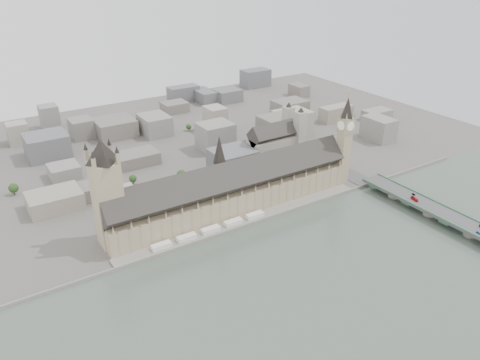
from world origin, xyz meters
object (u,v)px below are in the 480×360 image
car_blue (479,233)px  car_silver (414,194)px  elizabeth_tower (345,135)px  westminster_abbey (277,143)px  westminster_bridge (424,207)px  victoria_tower (107,189)px  palace_of_westminster (232,190)px  red_bus_north (415,199)px

car_blue → car_silver: size_ratio=1.10×
elizabeth_tower → westminster_abbey: size_ratio=1.58×
westminster_bridge → victoria_tower: bearing=158.2°
victoria_tower → car_blue: (277.46, -176.72, -44.21)m
westminster_abbey → car_blue: size_ratio=15.48×
palace_of_westminster → car_silver: (167.07, -89.57, -11.80)m
westminster_bridge → westminster_abbey: size_ratio=4.78×
victoria_tower → westminster_abbey: size_ratio=1.47×
westminster_bridge → palace_of_westminster: bearing=146.5°
westminster_abbey → car_silver: (56.14, -164.87, -14.17)m
westminster_abbey → elizabeth_tower: bearing=-72.7°
palace_of_westminster → elizabeth_tower: bearing=-4.8°
car_silver → car_blue: bearing=-88.4°
car_blue → palace_of_westminster: bearing=141.9°
palace_of_westminster → victoria_tower: victoria_tower is taller
elizabeth_tower → palace_of_westminster: bearing=175.2°
elizabeth_tower → victoria_tower: elizabeth_tower is taller
palace_of_westminster → westminster_bridge: palace_of_westminster is taller
westminster_bridge → car_blue: 63.83m
palace_of_westminster → elizabeth_tower: 142.94m
palace_of_westminster → westminster_abbey: (110.92, 75.30, 2.38)m
red_bus_north → elizabeth_tower: bearing=115.6°
elizabeth_tower → red_bus_north: size_ratio=11.16×
elizabeth_tower → car_silver: size_ratio=26.86×
victoria_tower → car_blue: bearing=-32.5°
westminster_abbey → red_bus_north: 179.81m
elizabeth_tower → car_blue: elizabeth_tower is taller
elizabeth_tower → car_silver: bearing=-69.5°
red_bus_north → car_blue: bearing=-80.1°
car_blue → car_silver: car_blue is taller
palace_of_westminster → car_silver: 189.93m
elizabeth_tower → westminster_abbey: bearing=107.3°
westminster_abbey → car_silver: 174.74m
red_bus_north → westminster_bridge: bearing=-57.5°
elizabeth_tower → westminster_abbey: (-27.08, 87.00, -33.01)m
westminster_abbey → car_blue: (44.53, -245.72, -14.08)m
victoria_tower → elizabeth_tower: bearing=-4.0°
elizabeth_tower → car_blue: size_ratio=24.47×
palace_of_westminster → car_blue: bearing=-47.6°
elizabeth_tower → red_bus_north: bearing=-76.6°
victoria_tower → car_blue: 331.91m
palace_of_westminster → elizabeth_tower: elizabeth_tower is taller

